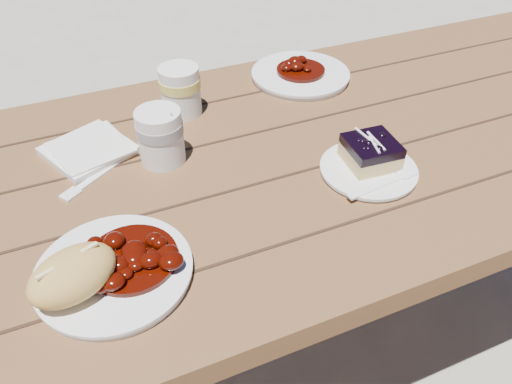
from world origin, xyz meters
name	(u,v)px	position (x,y,z in m)	size (l,w,h in m)	color
ground	(288,346)	(0.00, 0.00, 0.00)	(60.00, 60.00, 0.00)	#A19C91
picnic_table	(299,203)	(0.00, 0.00, 0.59)	(2.00, 1.55, 0.75)	brown
main_plate	(114,273)	(-0.43, -0.20, 0.76)	(0.24, 0.24, 0.02)	white
goulash_stew	(130,252)	(-0.40, -0.19, 0.79)	(0.14, 0.14, 0.04)	#3F0902
bread_roll	(73,275)	(-0.48, -0.22, 0.80)	(0.13, 0.09, 0.07)	#D6A852
dessert_plate	(368,170)	(0.07, -0.13, 0.76)	(0.18, 0.18, 0.01)	white
blueberry_cake	(371,152)	(0.08, -0.12, 0.79)	(0.10, 0.10, 0.05)	#DFC079
fork_dessert	(376,186)	(0.05, -0.19, 0.76)	(0.03, 0.16, 0.01)	white
coffee_cup	(161,136)	(-0.28, 0.07, 0.81)	(0.09, 0.09, 0.11)	white
napkin_stack	(88,150)	(-0.41, 0.15, 0.76)	(0.15, 0.15, 0.01)	white
fork_table	(101,173)	(-0.40, 0.07, 0.75)	(0.03, 0.16, 0.01)	white
second_plate	(300,75)	(0.13, 0.27, 0.76)	(0.24, 0.24, 0.02)	white
second_stew	(301,65)	(0.13, 0.27, 0.79)	(0.12, 0.12, 0.04)	#3F0902
second_cup	(180,91)	(-0.19, 0.22, 0.81)	(0.09, 0.09, 0.11)	white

